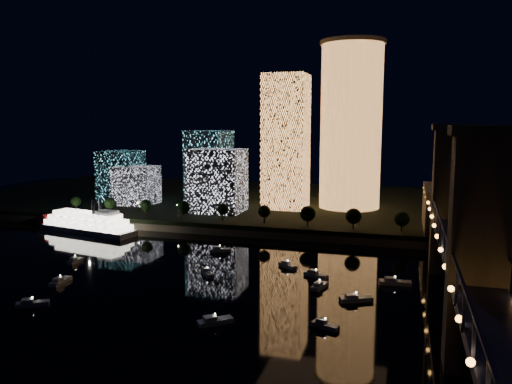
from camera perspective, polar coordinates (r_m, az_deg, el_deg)
ground at (r=145.00m, az=-4.85°, el=-12.47°), size 520.00×520.00×0.00m
far_bank at (r=294.57m, az=6.63°, el=-1.47°), size 420.00×160.00×5.00m
seawall at (r=219.77m, az=3.03°, el=-4.94°), size 420.00×6.00×3.00m
tower_cylindrical at (r=271.16m, az=10.79°, el=7.48°), size 34.00×34.00×87.54m
tower_rectangular at (r=265.96m, az=3.45°, el=5.74°), size 22.15×22.15×70.47m
midrise_blocks at (r=278.85m, az=-8.54°, el=1.91°), size 91.30×47.47×41.03m
truss_bridge at (r=135.21m, az=22.52°, el=-7.36°), size 13.00×266.00×50.00m
riverboat at (r=245.32m, az=-19.08°, el=-3.37°), size 55.09×21.17×16.28m
motorboats at (r=157.75m, az=-1.82°, el=-10.42°), size 118.23×76.11×2.78m
esplanade_trees at (r=228.50m, az=-1.06°, el=-2.13°), size 165.83×6.93×8.96m
street_lamps at (r=239.45m, az=-4.20°, el=-2.04°), size 132.70×0.70×5.65m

